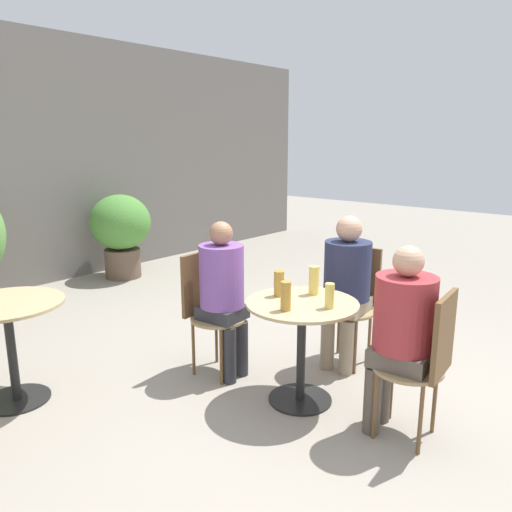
{
  "coord_description": "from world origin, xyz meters",
  "views": [
    {
      "loc": [
        -2.75,
        -1.7,
        1.75
      ],
      "look_at": [
        -0.19,
        0.5,
        0.96
      ],
      "focal_mm": 35.0,
      "sensor_mm": 36.0,
      "label": 1
    }
  ],
  "objects_px": {
    "seated_person_1": "(346,280)",
    "beer_glass_0": "(330,296)",
    "cafe_table_far": "(9,329)",
    "bistro_chair_1": "(354,295)",
    "bistro_chair_0": "(426,355)",
    "seated_person_0": "(401,326)",
    "seated_person_2": "(223,286)",
    "bistro_chair_2": "(208,303)",
    "beer_glass_2": "(279,284)",
    "potted_plant_1": "(121,229)",
    "beer_glass_3": "(286,296)",
    "beer_glass_1": "(314,280)",
    "cafe_table_near": "(302,328)"
  },
  "relations": [
    {
      "from": "cafe_table_far",
      "to": "beer_glass_0",
      "type": "relative_size",
      "value": 4.51
    },
    {
      "from": "seated_person_1",
      "to": "beer_glass_0",
      "type": "bearing_deg",
      "value": -73.43
    },
    {
      "from": "bistro_chair_1",
      "to": "beer_glass_1",
      "type": "xyz_separation_m",
      "value": [
        -0.62,
        -0.03,
        0.26
      ]
    },
    {
      "from": "bistro_chair_0",
      "to": "beer_glass_3",
      "type": "relative_size",
      "value": 4.95
    },
    {
      "from": "bistro_chair_2",
      "to": "seated_person_1",
      "type": "bearing_deg",
      "value": -50.95
    },
    {
      "from": "bistro_chair_1",
      "to": "seated_person_1",
      "type": "relative_size",
      "value": 0.77
    },
    {
      "from": "cafe_table_near",
      "to": "bistro_chair_2",
      "type": "bearing_deg",
      "value": 95.33
    },
    {
      "from": "bistro_chair_0",
      "to": "beer_glass_1",
      "type": "height_order",
      "value": "bistro_chair_0"
    },
    {
      "from": "cafe_table_near",
      "to": "seated_person_0",
      "type": "bearing_deg",
      "value": -84.67
    },
    {
      "from": "bistro_chair_0",
      "to": "beer_glass_2",
      "type": "xyz_separation_m",
      "value": [
        -0.07,
        1.01,
        0.25
      ]
    },
    {
      "from": "beer_glass_1",
      "to": "bistro_chair_0",
      "type": "bearing_deg",
      "value": -97.92
    },
    {
      "from": "potted_plant_1",
      "to": "cafe_table_far",
      "type": "bearing_deg",
      "value": -137.79
    },
    {
      "from": "cafe_table_far",
      "to": "bistro_chair_2",
      "type": "xyz_separation_m",
      "value": [
        1.19,
        -0.66,
        0.02
      ]
    },
    {
      "from": "beer_glass_2",
      "to": "potted_plant_1",
      "type": "xyz_separation_m",
      "value": [
        1.07,
        3.4,
        -0.16
      ]
    },
    {
      "from": "beer_glass_0",
      "to": "beer_glass_1",
      "type": "relative_size",
      "value": 0.81
    },
    {
      "from": "bistro_chair_2",
      "to": "seated_person_0",
      "type": "distance_m",
      "value": 1.49
    },
    {
      "from": "seated_person_1",
      "to": "beer_glass_1",
      "type": "distance_m",
      "value": 0.48
    },
    {
      "from": "seated_person_1",
      "to": "beer_glass_1",
      "type": "bearing_deg",
      "value": -92.8
    },
    {
      "from": "cafe_table_near",
      "to": "seated_person_0",
      "type": "xyz_separation_m",
      "value": [
        0.06,
        -0.66,
        0.16
      ]
    },
    {
      "from": "bistro_chair_0",
      "to": "beer_glass_3",
      "type": "xyz_separation_m",
      "value": [
        -0.27,
        0.8,
        0.25
      ]
    },
    {
      "from": "seated_person_1",
      "to": "beer_glass_3",
      "type": "bearing_deg",
      "value": -90.26
    },
    {
      "from": "bistro_chair_0",
      "to": "beer_glass_1",
      "type": "distance_m",
      "value": 0.9
    },
    {
      "from": "seated_person_0",
      "to": "bistro_chair_2",
      "type": "bearing_deg",
      "value": -90.0
    },
    {
      "from": "cafe_table_far",
      "to": "seated_person_2",
      "type": "xyz_separation_m",
      "value": [
        1.21,
        -0.81,
        0.18
      ]
    },
    {
      "from": "bistro_chair_1",
      "to": "cafe_table_far",
      "type": "bearing_deg",
      "value": -129.16
    },
    {
      "from": "beer_glass_0",
      "to": "beer_glass_1",
      "type": "distance_m",
      "value": 0.3
    },
    {
      "from": "bistro_chair_1",
      "to": "beer_glass_2",
      "type": "xyz_separation_m",
      "value": [
        -0.81,
        0.12,
        0.25
      ]
    },
    {
      "from": "bistro_chair_2",
      "to": "beer_glass_2",
      "type": "relative_size",
      "value": 5.28
    },
    {
      "from": "cafe_table_far",
      "to": "beer_glass_1",
      "type": "distance_m",
      "value": 2.07
    },
    {
      "from": "seated_person_1",
      "to": "bistro_chair_1",
      "type": "bearing_deg",
      "value": 90.0
    },
    {
      "from": "seated_person_0",
      "to": "beer_glass_3",
      "type": "relative_size",
      "value": 6.28
    },
    {
      "from": "bistro_chair_1",
      "to": "seated_person_0",
      "type": "height_order",
      "value": "seated_person_0"
    },
    {
      "from": "cafe_table_near",
      "to": "seated_person_1",
      "type": "xyz_separation_m",
      "value": [
        0.66,
        0.06,
        0.18
      ]
    },
    {
      "from": "bistro_chair_2",
      "to": "beer_glass_1",
      "type": "bearing_deg",
      "value": -76.03
    },
    {
      "from": "seated_person_1",
      "to": "beer_glass_0",
      "type": "height_order",
      "value": "seated_person_1"
    },
    {
      "from": "bistro_chair_1",
      "to": "bistro_chair_2",
      "type": "bearing_deg",
      "value": -135.0
    },
    {
      "from": "cafe_table_far",
      "to": "beer_glass_0",
      "type": "xyz_separation_m",
      "value": [
        1.28,
        -1.67,
        0.27
      ]
    },
    {
      "from": "seated_person_0",
      "to": "beer_glass_3",
      "type": "xyz_separation_m",
      "value": [
        -0.26,
        0.65,
        0.11
      ]
    },
    {
      "from": "seated_person_0",
      "to": "seated_person_2",
      "type": "relative_size",
      "value": 0.99
    },
    {
      "from": "bistro_chair_0",
      "to": "potted_plant_1",
      "type": "relative_size",
      "value": 0.86
    },
    {
      "from": "bistro_chair_0",
      "to": "cafe_table_far",
      "type": "bearing_deg",
      "value": -64.88
    },
    {
      "from": "bistro_chair_2",
      "to": "beer_glass_3",
      "type": "distance_m",
      "value": 0.88
    },
    {
      "from": "seated_person_0",
      "to": "potted_plant_1",
      "type": "relative_size",
      "value": 1.09
    },
    {
      "from": "bistro_chair_0",
      "to": "beer_glass_0",
      "type": "relative_size",
      "value": 5.68
    },
    {
      "from": "beer_glass_1",
      "to": "potted_plant_1",
      "type": "bearing_deg",
      "value": 76.14
    },
    {
      "from": "cafe_table_far",
      "to": "bistro_chair_1",
      "type": "height_order",
      "value": "bistro_chair_1"
    },
    {
      "from": "cafe_table_far",
      "to": "beer_glass_1",
      "type": "bearing_deg",
      "value": -44.37
    },
    {
      "from": "seated_person_0",
      "to": "beer_glass_2",
      "type": "distance_m",
      "value": 0.87
    },
    {
      "from": "seated_person_1",
      "to": "beer_glass_2",
      "type": "bearing_deg",
      "value": -107.18
    },
    {
      "from": "seated_person_1",
      "to": "cafe_table_far",
      "type": "bearing_deg",
      "value": -131.5
    }
  ]
}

